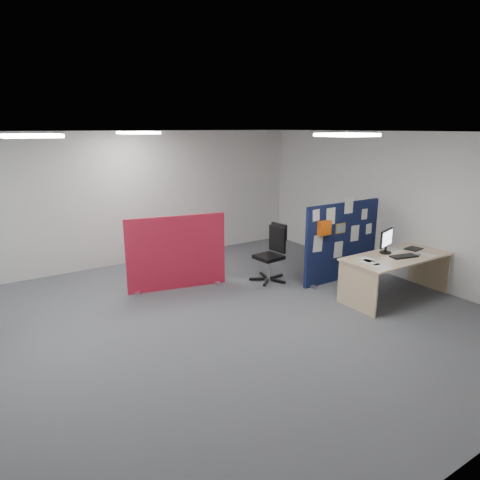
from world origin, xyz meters
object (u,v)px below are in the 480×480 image
red_divider (177,253)px  office_chair (273,249)px  monitor_main (387,240)px  main_desk (394,264)px  navy_divider (341,241)px

red_divider → office_chair: bearing=-6.6°
red_divider → monitor_main: bearing=-25.5°
main_desk → monitor_main: size_ratio=4.23×
monitor_main → office_chair: monitor_main is taller
main_desk → monitor_main: 0.42m
monitor_main → office_chair: size_ratio=0.43×
main_desk → office_chair: (-1.18, 1.75, 0.02)m
main_desk → office_chair: bearing=124.0°
main_desk → monitor_main: (-0.04, 0.16, 0.39)m
navy_divider → main_desk: bearing=-83.5°
office_chair → navy_divider: bearing=-38.1°
red_divider → navy_divider: bearing=-12.3°
monitor_main → red_divider: bearing=124.8°
monitor_main → office_chair: 1.99m
main_desk → red_divider: size_ratio=1.11×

